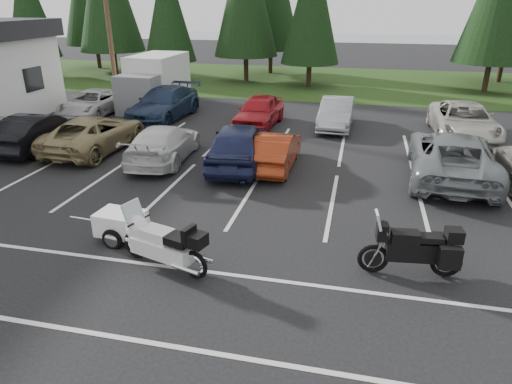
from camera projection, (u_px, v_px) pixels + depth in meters
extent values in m
plane|color=black|center=(223.00, 207.00, 13.85)|extent=(120.00, 120.00, 0.00)
cube|color=#1E3711|center=(312.00, 81.00, 35.40)|extent=(80.00, 16.00, 0.01)
cube|color=gray|center=(367.00, 46.00, 62.42)|extent=(70.00, 50.00, 0.02)
cylinder|color=#473321|center=(109.00, 26.00, 24.93)|extent=(0.26, 0.26, 9.00)
cube|color=silver|center=(240.00, 184.00, 15.64)|extent=(32.00, 16.00, 0.01)
cylinder|color=#332316|center=(38.00, 63.00, 36.98)|extent=(0.36, 0.36, 2.16)
cone|color=black|center=(28.00, 6.00, 35.31)|extent=(3.96, 3.96, 7.65)
cylinder|color=#332316|center=(115.00, 59.00, 37.07)|extent=(0.36, 0.36, 2.78)
cylinder|color=#332316|center=(172.00, 68.00, 34.81)|extent=(0.36, 0.36, 2.11)
cone|color=black|center=(167.00, 8.00, 33.17)|extent=(3.87, 3.87, 7.48)
cylinder|color=#332316|center=(246.00, 64.00, 34.93)|extent=(0.36, 0.36, 2.62)
cylinder|color=#332316|center=(309.00, 71.00, 32.81)|extent=(0.36, 0.36, 2.26)
cone|color=black|center=(312.00, 3.00, 31.05)|extent=(4.14, 4.14, 7.99)
cylinder|color=#332316|center=(488.00, 72.00, 30.71)|extent=(0.36, 0.36, 2.69)
cylinder|color=#332316|center=(98.00, 52.00, 41.64)|extent=(0.36, 0.36, 2.88)
cylinder|color=#332316|center=(270.00, 57.00, 38.84)|extent=(0.36, 0.36, 2.71)
cylinder|color=#332316|center=(502.00, 62.00, 34.46)|extent=(0.36, 0.36, 3.00)
imported|color=black|center=(39.00, 131.00, 19.02)|extent=(1.68, 4.63, 1.52)
imported|color=#8C7D51|center=(95.00, 133.00, 18.86)|extent=(2.58, 5.30, 1.45)
imported|color=silver|center=(164.00, 143.00, 17.66)|extent=(2.31, 4.92, 1.39)
imported|color=#1A1F41|center=(239.00, 144.00, 17.03)|extent=(2.47, 5.10, 1.68)
imported|color=maroon|center=(275.00, 150.00, 16.92)|extent=(1.44, 4.10, 1.35)
imported|color=slate|center=(452.00, 156.00, 15.84)|extent=(3.11, 6.09, 1.65)
imported|color=#B9B9B7|center=(92.00, 103.00, 24.71)|extent=(2.37, 4.86, 1.33)
imported|color=#1C2A46|center=(164.00, 104.00, 23.90)|extent=(2.57, 5.66, 1.61)
imported|color=maroon|center=(259.00, 111.00, 22.52)|extent=(2.04, 4.53, 1.51)
imported|color=gray|center=(336.00, 113.00, 22.25)|extent=(1.59, 4.36, 1.43)
imported|color=#B1AEA2|center=(464.00, 121.00, 20.52)|extent=(2.59, 5.61, 1.56)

